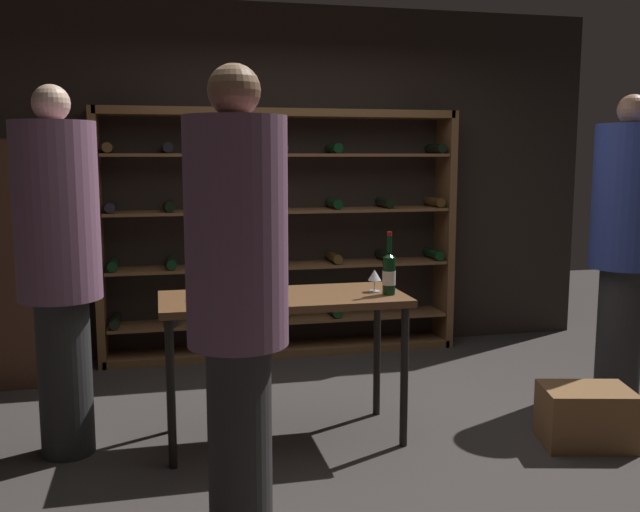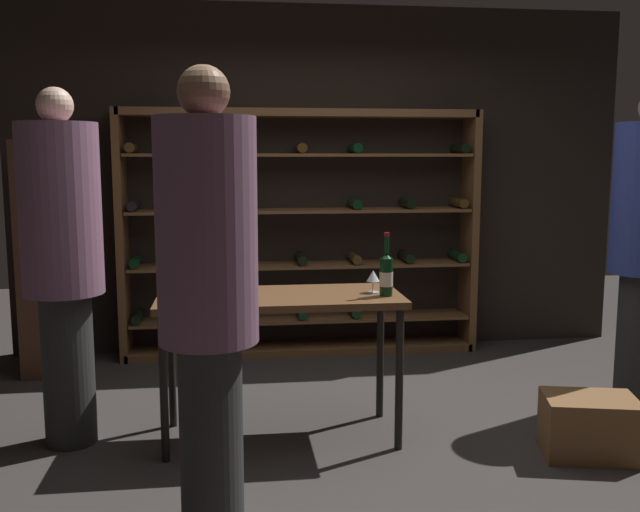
% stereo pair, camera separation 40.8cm
% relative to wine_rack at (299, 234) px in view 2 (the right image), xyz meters
% --- Properties ---
extents(ground_plane, '(10.04, 10.04, 0.00)m').
position_rel_wine_rack_xyz_m(ground_plane, '(0.21, -1.81, -0.98)').
color(ground_plane, '#383330').
extents(back_wall, '(5.01, 0.10, 2.79)m').
position_rel_wine_rack_xyz_m(back_wall, '(0.21, 0.21, 0.42)').
color(back_wall, black).
rests_on(back_wall, ground).
extents(wine_rack, '(2.86, 0.32, 1.96)m').
position_rel_wine_rack_xyz_m(wine_rack, '(0.00, 0.00, 0.00)').
color(wine_rack, brown).
rests_on(wine_rack, ground).
extents(tasting_table, '(1.36, 0.60, 0.83)m').
position_rel_wine_rack_xyz_m(tasting_table, '(-0.28, -1.73, -0.23)').
color(tasting_table, brown).
rests_on(tasting_table, ground).
extents(person_bystander_red_print, '(0.41, 0.41, 1.95)m').
position_rel_wine_rack_xyz_m(person_bystander_red_print, '(-0.64, -2.73, 0.11)').
color(person_bystander_red_print, '#2D2D2D').
rests_on(person_bystander_red_print, ground).
extents(person_guest_khaki, '(0.43, 0.43, 1.96)m').
position_rel_wine_rack_xyz_m(person_guest_khaki, '(-1.45, -1.66, 0.11)').
color(person_guest_khaki, '#2B2B2B').
rests_on(person_guest_khaki, ground).
extents(wine_crate, '(0.55, 0.44, 0.32)m').
position_rel_wine_rack_xyz_m(wine_crate, '(1.35, -2.19, -0.81)').
color(wine_crate, brown).
rests_on(wine_crate, ground).
extents(display_cabinet, '(0.44, 0.36, 1.71)m').
position_rel_wine_rack_xyz_m(display_cabinet, '(-1.83, -0.32, -0.12)').
color(display_cabinet, '#4C2D1E').
rests_on(display_cabinet, ground).
extents(wine_bottle_red_label, '(0.07, 0.07, 0.35)m').
position_rel_wine_rack_xyz_m(wine_bottle_red_label, '(0.30, -1.84, -0.02)').
color(wine_bottle_red_label, black).
rests_on(wine_bottle_red_label, tasting_table).
extents(wine_bottle_green_slim, '(0.09, 0.09, 0.33)m').
position_rel_wine_rack_xyz_m(wine_bottle_green_slim, '(-0.59, -1.67, -0.03)').
color(wine_bottle_green_slim, '#4C3314').
rests_on(wine_bottle_green_slim, tasting_table).
extents(wine_glass_stemmed_center, '(0.08, 0.08, 0.13)m').
position_rel_wine_rack_xyz_m(wine_glass_stemmed_center, '(0.25, -1.74, -0.06)').
color(wine_glass_stemmed_center, silver).
rests_on(wine_glass_stemmed_center, tasting_table).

